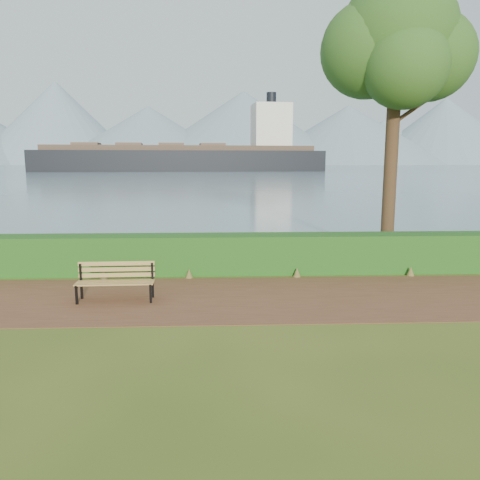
{
  "coord_description": "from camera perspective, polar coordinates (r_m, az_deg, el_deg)",
  "views": [
    {
      "loc": [
        -0.31,
        -9.3,
        2.88
      ],
      "look_at": [
        0.13,
        1.2,
        1.1
      ],
      "focal_mm": 35.0,
      "sensor_mm": 36.0,
      "label": 1
    }
  ],
  "objects": [
    {
      "name": "ground",
      "position": [
        9.74,
        -0.49,
        -7.58
      ],
      "size": [
        140.0,
        140.0,
        0.0
      ],
      "primitive_type": "plane",
      "color": "#3C5317",
      "rests_on": "ground"
    },
    {
      "name": "path",
      "position": [
        10.03,
        -0.54,
        -7.05
      ],
      "size": [
        40.0,
        3.4,
        0.01
      ],
      "primitive_type": "cube",
      "color": "brown",
      "rests_on": "ground"
    },
    {
      "name": "hedge",
      "position": [
        12.14,
        -0.9,
        -1.7
      ],
      "size": [
        32.0,
        0.85,
        1.0
      ],
      "primitive_type": "cube",
      "color": "#164A15",
      "rests_on": "ground"
    },
    {
      "name": "water",
      "position": [
        269.32,
        -2.36,
        8.98
      ],
      "size": [
        700.0,
        510.0,
        0.0
      ],
      "primitive_type": "cube",
      "color": "#496476",
      "rests_on": "ground"
    },
    {
      "name": "mountains",
      "position": [
        416.19,
        -3.71,
        13.0
      ],
      "size": [
        585.0,
        190.0,
        70.0
      ],
      "color": "gray",
      "rests_on": "ground"
    },
    {
      "name": "bench",
      "position": [
        10.1,
        -14.9,
        -4.58
      ],
      "size": [
        1.6,
        0.51,
        0.8
      ],
      "rotation": [
        0.0,
        0.0,
        0.03
      ],
      "color": "black",
      "rests_on": "ground"
    },
    {
      "name": "tree",
      "position": [
        15.03,
        18.57,
        21.86
      ],
      "size": [
        4.31,
        3.65,
        8.33
      ],
      "rotation": [
        0.0,
        0.0,
        -0.43
      ],
      "color": "#332415",
      "rests_on": "ground"
    },
    {
      "name": "cargo_ship",
      "position": [
        134.24,
        -5.91,
        9.86
      ],
      "size": [
        80.81,
        20.9,
        24.27
      ],
      "rotation": [
        0.0,
        0.0,
        0.11
      ],
      "color": "black",
      "rests_on": "ground"
    }
  ]
}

